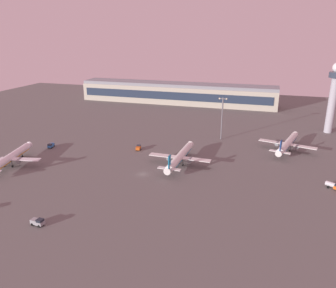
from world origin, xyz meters
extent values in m
plane|color=#605E5B|center=(0.00, 0.00, 0.00)|extent=(416.00, 416.00, 0.00)
cube|color=#B2AD99|center=(-26.27, 144.37, 7.00)|extent=(159.44, 22.00, 14.00)
cube|color=#263347|center=(-26.27, 133.17, 7.70)|extent=(153.06, 0.40, 6.16)
cube|color=gray|center=(-26.27, 144.37, 15.20)|extent=(159.44, 19.80, 2.40)
cylinder|color=#A8A8B2|center=(81.32, 88.48, 15.84)|extent=(4.40, 4.40, 31.69)
cylinder|color=white|center=(-59.20, -7.98, 3.57)|extent=(9.77, 31.38, 3.31)
cone|color=white|center=(-62.68, 8.39, 3.57)|extent=(3.51, 2.70, 3.15)
cube|color=white|center=(-59.02, -8.83, 3.40)|extent=(28.01, 9.21, 0.31)
cylinder|color=slate|center=(-54.33, -7.84, 2.79)|extent=(2.53, 3.47, 1.92)
cube|color=orange|center=(-59.20, -7.98, 2.66)|extent=(8.92, 28.86, 0.31)
cylinder|color=#333338|center=(-61.29, 1.84, 2.03)|extent=(0.24, 0.24, 3.09)
cylinder|color=black|center=(-61.29, 1.84, 0.48)|extent=(0.54, 1.01, 0.96)
cylinder|color=#333338|center=(-60.62, -10.51, 2.03)|extent=(0.24, 0.24, 3.09)
cylinder|color=black|center=(-60.62, -10.51, 0.48)|extent=(0.54, 1.01, 0.96)
cylinder|color=#333338|center=(-56.87, -9.71, 2.03)|extent=(0.24, 0.24, 3.09)
cylinder|color=black|center=(-56.87, -9.71, 0.48)|extent=(0.54, 1.01, 0.96)
cylinder|color=silver|center=(11.67, 15.56, 3.56)|extent=(4.18, 31.34, 3.30)
cone|color=silver|center=(12.14, 32.22, 3.56)|extent=(3.19, 2.17, 3.13)
cone|color=silver|center=(11.20, -1.28, 3.56)|extent=(3.04, 2.51, 2.97)
cube|color=silver|center=(11.65, 14.69, 3.39)|extent=(27.87, 4.26, 0.30)
cube|color=silver|center=(11.24, 0.37, 3.73)|extent=(9.61, 2.35, 0.30)
cube|color=#1984B2|center=(11.25, 0.63, 6.38)|extent=(0.34, 2.78, 5.64)
cylinder|color=slate|center=(6.87, 14.82, 2.78)|extent=(2.00, 3.18, 1.91)
cylinder|color=slate|center=(16.42, 14.55, 2.78)|extent=(2.00, 3.18, 1.91)
cube|color=#1984B2|center=(11.67, 15.56, 2.65)|extent=(3.78, 28.83, 0.31)
cylinder|color=#333338|center=(11.95, 25.55, 2.02)|extent=(0.24, 0.24, 3.08)
cylinder|color=black|center=(11.95, 25.55, 0.48)|extent=(0.37, 0.96, 0.96)
cylinder|color=#333338|center=(9.70, 13.44, 2.02)|extent=(0.24, 0.24, 3.08)
cylinder|color=black|center=(9.70, 13.44, 0.48)|extent=(0.37, 0.96, 0.96)
cylinder|color=#333338|center=(13.52, 13.33, 2.02)|extent=(0.24, 0.24, 3.08)
cylinder|color=black|center=(13.52, 13.33, 0.48)|extent=(0.37, 0.96, 0.96)
cylinder|color=silver|center=(57.72, 49.04, 3.54)|extent=(10.94, 30.95, 3.28)
cone|color=silver|center=(61.86, 65.12, 3.54)|extent=(3.54, 2.79, 3.12)
cone|color=silver|center=(53.54, 32.80, 3.54)|extent=(3.47, 3.08, 2.96)
cube|color=silver|center=(57.51, 48.21, 3.37)|extent=(27.65, 10.24, 0.30)
cube|color=silver|center=(53.95, 34.40, 3.72)|extent=(9.72, 4.38, 0.30)
cube|color=#19479E|center=(54.02, 34.65, 6.35)|extent=(0.94, 2.74, 5.62)
cylinder|color=slate|center=(52.90, 49.39, 2.77)|extent=(2.62, 3.49, 1.90)
cylinder|color=slate|center=(62.11, 47.02, 2.77)|extent=(2.62, 3.49, 1.90)
cube|color=#19479E|center=(57.72, 49.04, 2.64)|extent=(10.00, 28.46, 0.31)
cylinder|color=#333338|center=(60.20, 58.69, 2.01)|extent=(0.24, 0.24, 3.07)
cylinder|color=black|center=(60.20, 58.69, 0.48)|extent=(0.57, 1.01, 0.95)
cylinder|color=#333338|center=(55.34, 47.43, 2.01)|extent=(0.24, 0.24, 3.07)
cylinder|color=black|center=(55.34, 47.43, 0.48)|extent=(0.57, 1.01, 0.95)
cylinder|color=#333338|center=(59.02, 46.48, 2.01)|extent=(0.24, 0.24, 3.07)
cylinder|color=black|center=(59.02, 46.48, 0.48)|extent=(0.57, 1.01, 0.95)
cube|color=gray|center=(-15.71, -45.26, 1.00)|extent=(2.25, 2.16, 1.10)
cube|color=#1E232D|center=(-15.71, -45.26, 1.90)|extent=(1.99, 1.98, 0.70)
cube|color=gray|center=(-17.59, -45.11, 1.15)|extent=(2.55, 2.11, 1.40)
cylinder|color=black|center=(-15.34, -44.44, 0.45)|extent=(0.92, 0.37, 0.90)
cylinder|color=black|center=(-15.48, -46.13, 0.45)|extent=(0.92, 0.37, 0.90)
cylinder|color=black|center=(-18.02, -44.22, 0.45)|extent=(0.92, 0.37, 0.90)
cylinder|color=black|center=(-18.16, -45.92, 0.45)|extent=(0.92, 0.37, 0.90)
cube|color=#3372BF|center=(-56.67, 16.72, 1.00)|extent=(2.34, 2.42, 1.10)
cube|color=#1E232D|center=(-56.67, 16.72, 1.90)|extent=(2.14, 2.15, 0.70)
cube|color=#3372BF|center=(-57.00, 18.58, 1.15)|extent=(2.32, 2.70, 1.40)
cylinder|color=black|center=(-55.78, 16.58, 0.45)|extent=(0.46, 0.94, 0.90)
cylinder|color=black|center=(-57.45, 16.28, 0.45)|extent=(0.46, 0.94, 0.90)
cylinder|color=black|center=(-56.26, 19.23, 0.45)|extent=(0.46, 0.94, 0.90)
cylinder|color=black|center=(-57.93, 18.92, 0.45)|extent=(0.46, 0.94, 0.90)
cylinder|color=silver|center=(72.39, 8.94, 1.44)|extent=(4.54, 3.66, 1.80)
cylinder|color=black|center=(72.29, 10.21, 0.45)|extent=(0.93, 0.71, 0.90)
cylinder|color=black|center=(71.24, 8.40, 0.45)|extent=(0.93, 0.71, 0.90)
cube|color=#D85919|center=(-13.23, 28.35, 1.00)|extent=(2.36, 2.44, 1.10)
cube|color=#1E232D|center=(-13.23, 28.35, 1.90)|extent=(2.16, 2.16, 0.70)
cube|color=#D85919|center=(-12.87, 26.49, 1.15)|extent=(2.34, 2.72, 1.40)
cylinder|color=black|center=(-14.12, 28.47, 0.45)|extent=(0.47, 0.94, 0.90)
cylinder|color=black|center=(-12.45, 28.80, 0.45)|extent=(0.47, 0.94, 0.90)
cylinder|color=black|center=(-13.60, 25.83, 0.45)|extent=(0.47, 0.94, 0.90)
cylinder|color=black|center=(-11.93, 26.16, 0.45)|extent=(0.47, 0.94, 0.90)
cylinder|color=slate|center=(23.62, 57.14, 11.47)|extent=(0.70, 0.70, 22.94)
cube|color=slate|center=(23.62, 57.14, 22.34)|extent=(4.80, 0.40, 0.40)
sphere|color=#F9EAB2|center=(21.82, 57.14, 22.34)|extent=(0.90, 0.90, 0.90)
sphere|color=#F9EAB2|center=(25.42, 57.14, 22.34)|extent=(0.90, 0.90, 0.90)
camera|label=1|loc=(47.22, -117.89, 55.89)|focal=35.69mm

